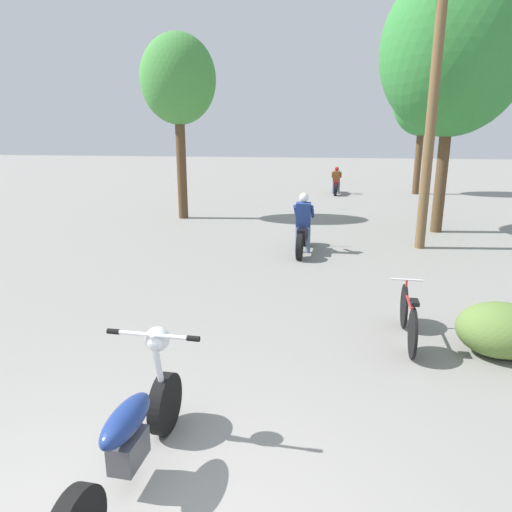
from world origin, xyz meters
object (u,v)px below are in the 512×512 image
at_px(utility_pole, 432,112).
at_px(motorcycle_foreground, 132,433).
at_px(motorcycle_rider_lead, 303,230).
at_px(motorcycle_rider_far, 336,184).
at_px(roadside_tree_left, 178,81).
at_px(roadside_tree_right_near, 454,51).
at_px(roadside_tree_right_far, 423,102).
at_px(bicycle_parked, 408,317).

height_order(utility_pole, motorcycle_foreground, utility_pole).
relative_size(motorcycle_rider_lead, motorcycle_rider_far, 0.99).
xyz_separation_m(roadside_tree_left, motorcycle_rider_lead, (4.52, -3.99, -3.91)).
distance_m(roadside_tree_right_near, motorcycle_rider_far, 10.27).
distance_m(utility_pole, motorcycle_rider_lead, 4.09).
relative_size(motorcycle_foreground, motorcycle_rider_far, 1.00).
height_order(motorcycle_rider_lead, motorcycle_rider_far, motorcycle_rider_lead).
bearing_deg(motorcycle_rider_lead, utility_pole, 19.62).
relative_size(roadside_tree_right_far, motorcycle_foreground, 2.86).
xyz_separation_m(roadside_tree_right_near, motorcycle_rider_far, (-3.19, 8.69, -4.45)).
relative_size(utility_pole, motorcycle_rider_lead, 3.14).
xyz_separation_m(utility_pole, motorcycle_rider_far, (-2.43, 10.91, -2.79)).
distance_m(roadside_tree_right_far, motorcycle_rider_lead, 13.89).
bearing_deg(motorcycle_rider_lead, roadside_tree_right_near, 41.81).
distance_m(roadside_tree_left, motorcycle_foreground, 13.15).
bearing_deg(motorcycle_foreground, utility_pole, 68.95).
bearing_deg(roadside_tree_right_far, motorcycle_rider_lead, -108.50).
distance_m(roadside_tree_left, bicycle_parked, 11.57).
relative_size(motorcycle_foreground, motorcycle_rider_lead, 1.01).
height_order(roadside_tree_right_near, bicycle_parked, roadside_tree_right_near).
distance_m(utility_pole, roadside_tree_right_near, 2.87).
distance_m(roadside_tree_right_near, bicycle_parked, 9.34).
bearing_deg(bicycle_parked, roadside_tree_right_far, 82.35).
height_order(motorcycle_foreground, motorcycle_rider_far, motorcycle_rider_far).
xyz_separation_m(motorcycle_foreground, motorcycle_rider_lead, (0.57, 7.90, 0.10)).
height_order(motorcycle_foreground, bicycle_parked, motorcycle_foreground).
bearing_deg(roadside_tree_left, motorcycle_foreground, -71.65).
bearing_deg(motorcycle_rider_lead, roadside_tree_left, 138.55).
height_order(roadside_tree_right_far, motorcycle_rider_far, roadside_tree_right_far).
relative_size(utility_pole, roadside_tree_right_far, 1.09).
relative_size(utility_pole, roadside_tree_right_near, 0.89).
relative_size(roadside_tree_right_near, motorcycle_foreground, 3.51).
bearing_deg(roadside_tree_right_near, bicycle_parked, -102.15).
xyz_separation_m(utility_pole, roadside_tree_right_near, (0.76, 2.22, 1.66)).
xyz_separation_m(utility_pole, motorcycle_foreground, (-3.43, -8.92, -2.85)).
distance_m(roadside_tree_right_far, roadside_tree_left, 12.35).
xyz_separation_m(motorcycle_rider_far, bicycle_parked, (1.48, -16.63, -0.15)).
xyz_separation_m(roadside_tree_left, motorcycle_rider_far, (4.95, 7.93, -3.95)).
relative_size(utility_pole, motorcycle_foreground, 3.11).
height_order(roadside_tree_right_far, motorcycle_rider_lead, roadside_tree_right_far).
xyz_separation_m(motorcycle_rider_lead, motorcycle_rider_far, (0.43, 11.93, -0.04)).
bearing_deg(utility_pole, roadside_tree_left, 158.06).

